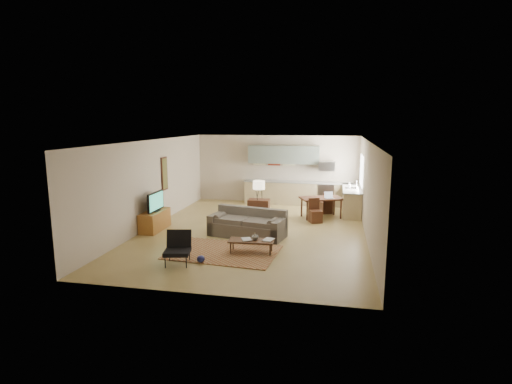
% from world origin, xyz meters
% --- Properties ---
extents(room, '(9.00, 9.00, 9.00)m').
position_xyz_m(room, '(0.00, 0.00, 1.35)').
color(room, olive).
rests_on(room, ground).
extents(kitchen_counter_back, '(4.26, 0.64, 0.92)m').
position_xyz_m(kitchen_counter_back, '(0.90, 4.18, 0.46)').
color(kitchen_counter_back, tan).
rests_on(kitchen_counter_back, ground).
extents(kitchen_counter_right, '(0.64, 2.26, 0.92)m').
position_xyz_m(kitchen_counter_right, '(2.93, 3.00, 0.46)').
color(kitchen_counter_right, tan).
rests_on(kitchen_counter_right, ground).
extents(kitchen_range, '(0.62, 0.62, 0.90)m').
position_xyz_m(kitchen_range, '(2.00, 4.18, 0.45)').
color(kitchen_range, '#A5A8AD').
rests_on(kitchen_range, ground).
extents(kitchen_microwave, '(0.62, 0.40, 0.35)m').
position_xyz_m(kitchen_microwave, '(2.00, 4.20, 1.55)').
color(kitchen_microwave, '#A5A8AD').
rests_on(kitchen_microwave, room).
extents(upper_cabinets, '(2.80, 0.34, 0.70)m').
position_xyz_m(upper_cabinets, '(0.30, 4.33, 1.95)').
color(upper_cabinets, slate).
rests_on(upper_cabinets, room).
extents(window_right, '(0.02, 1.40, 1.05)m').
position_xyz_m(window_right, '(3.23, 3.00, 1.55)').
color(window_right, white).
rests_on(window_right, room).
extents(wall_art_left, '(0.06, 0.42, 1.10)m').
position_xyz_m(wall_art_left, '(-3.21, 0.90, 1.55)').
color(wall_art_left, olive).
rests_on(wall_art_left, room).
extents(triptych, '(1.70, 0.04, 0.50)m').
position_xyz_m(triptych, '(-0.10, 4.47, 1.75)').
color(triptych, '#F1EABB').
rests_on(triptych, room).
extents(rug, '(2.82, 2.06, 0.02)m').
position_xyz_m(rug, '(-0.36, -2.05, 0.01)').
color(rug, brown).
rests_on(rug, floor).
extents(sofa, '(2.41, 1.43, 0.79)m').
position_xyz_m(sofa, '(-0.09, -0.53, 0.39)').
color(sofa, '#5B5247').
rests_on(sofa, floor).
extents(coffee_table, '(1.16, 0.51, 0.34)m').
position_xyz_m(coffee_table, '(0.33, -1.96, 0.17)').
color(coffee_table, '#442818').
rests_on(coffee_table, floor).
extents(book_a, '(0.46, 0.48, 0.03)m').
position_xyz_m(book_a, '(0.11, -2.01, 0.35)').
color(book_a, maroon).
rests_on(book_a, coffee_table).
extents(book_b, '(0.38, 0.43, 0.02)m').
position_xyz_m(book_b, '(0.64, -1.85, 0.35)').
color(book_b, navy).
rests_on(book_b, coffee_table).
extents(vase, '(0.22, 0.22, 0.18)m').
position_xyz_m(vase, '(0.42, -1.91, 0.43)').
color(vase, black).
rests_on(vase, coffee_table).
extents(armchair, '(0.79, 0.79, 0.76)m').
position_xyz_m(armchair, '(-1.17, -3.07, 0.38)').
color(armchair, black).
rests_on(armchair, floor).
extents(tv_credenza, '(0.49, 1.27, 0.59)m').
position_xyz_m(tv_credenza, '(-2.99, -0.43, 0.29)').
color(tv_credenza, brown).
rests_on(tv_credenza, floor).
extents(tv, '(0.10, 0.98, 0.59)m').
position_xyz_m(tv, '(-2.94, -0.43, 0.88)').
color(tv, black).
rests_on(tv, tv_credenza).
extents(console_table, '(0.68, 0.46, 0.78)m').
position_xyz_m(console_table, '(-0.05, 1.01, 0.39)').
color(console_table, '#361B11').
rests_on(console_table, floor).
extents(table_lamp, '(0.43, 0.43, 0.63)m').
position_xyz_m(table_lamp, '(-0.05, 1.01, 1.09)').
color(table_lamp, beige).
rests_on(table_lamp, console_table).
extents(dining_table, '(1.58, 1.26, 0.70)m').
position_xyz_m(dining_table, '(1.90, 2.16, 0.35)').
color(dining_table, '#361B11').
rests_on(dining_table, floor).
extents(dining_chair_near, '(0.50, 0.51, 0.78)m').
position_xyz_m(dining_chair_near, '(1.75, 1.45, 0.39)').
color(dining_chair_near, '#361B11').
rests_on(dining_chair_near, floor).
extents(dining_chair_far, '(0.51, 0.52, 0.79)m').
position_xyz_m(dining_chair_far, '(2.04, 2.87, 0.40)').
color(dining_chair_far, '#361B11').
rests_on(dining_chair_far, floor).
extents(laptop, '(0.35, 0.31, 0.22)m').
position_xyz_m(laptop, '(2.17, 2.06, 0.81)').
color(laptop, '#A5A8AD').
rests_on(laptop, dining_table).
extents(soap_bottle, '(0.13, 0.13, 0.19)m').
position_xyz_m(soap_bottle, '(2.83, 3.05, 1.02)').
color(soap_bottle, '#F1EABB').
rests_on(soap_bottle, kitchen_counter_right).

